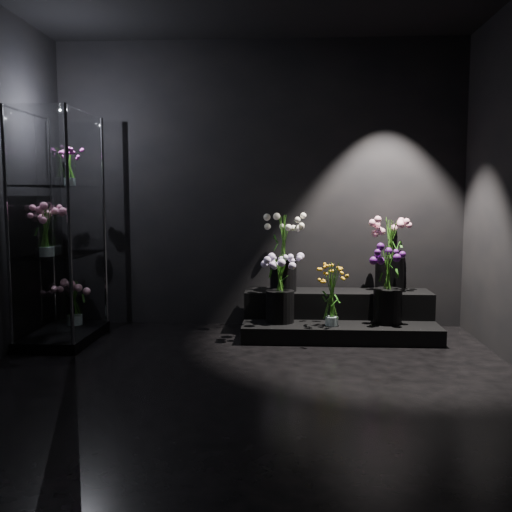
{
  "coord_description": "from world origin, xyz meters",
  "views": [
    {
      "loc": [
        0.29,
        -3.66,
        1.29
      ],
      "look_at": [
        0.01,
        1.2,
        0.78
      ],
      "focal_mm": 40.0,
      "sensor_mm": 36.0,
      "label": 1
    }
  ],
  "objects": [
    {
      "name": "bouquet_cream_roses",
      "position": [
        0.25,
        1.72,
        0.81
      ],
      "size": [
        0.5,
        0.5,
        0.72
      ],
      "rotation": [
        0.0,
        0.0,
        0.31
      ],
      "color": "black",
      "rests_on": "display_riser"
    },
    {
      "name": "bouquet_case_magenta",
      "position": [
        -1.66,
        1.35,
        1.56
      ],
      "size": [
        0.26,
        0.26,
        0.35
      ],
      "rotation": [
        0.0,
        0.0,
        0.28
      ],
      "color": "white",
      "rests_on": "display_case"
    },
    {
      "name": "bouquet_case_base_pink",
      "position": [
        -1.7,
        1.47,
        0.33
      ],
      "size": [
        0.44,
        0.44,
        0.44
      ],
      "rotation": [
        0.0,
        0.0,
        -0.41
      ],
      "color": "white",
      "rests_on": "display_case"
    },
    {
      "name": "bouquet_purple",
      "position": [
        1.19,
        1.47,
        0.52
      ],
      "size": [
        0.39,
        0.39,
        0.69
      ],
      "rotation": [
        0.0,
        0.0,
        -0.24
      ],
      "color": "black",
      "rests_on": "display_riser"
    },
    {
      "name": "bouquet_case_pink",
      "position": [
        -1.74,
        1.0,
        1.02
      ],
      "size": [
        0.37,
        0.37,
        0.44
      ],
      "rotation": [
        0.0,
        0.0,
        0.22
      ],
      "color": "white",
      "rests_on": "display_case"
    },
    {
      "name": "bouquet_pink_roses",
      "position": [
        1.26,
        1.79,
        0.79
      ],
      "size": [
        0.41,
        0.41,
        0.7
      ],
      "rotation": [
        0.0,
        0.0,
        0.07
      ],
      "color": "black",
      "rests_on": "display_riser"
    },
    {
      "name": "display_case",
      "position": [
        -1.71,
        1.22,
        1.01
      ],
      "size": [
        0.55,
        0.92,
        2.01
      ],
      "color": "black",
      "rests_on": "floor"
    },
    {
      "name": "wall_front",
      "position": [
        0.0,
        -2.0,
        1.4
      ],
      "size": [
        4.0,
        0.0,
        4.0
      ],
      "primitive_type": "plane",
      "rotation": [
        -1.57,
        0.0,
        0.0
      ],
      "color": "black",
      "rests_on": "floor"
    },
    {
      "name": "display_riser",
      "position": [
        0.76,
        1.65,
        0.16
      ],
      "size": [
        1.76,
        0.78,
        0.39
      ],
      "color": "black",
      "rests_on": "floor"
    },
    {
      "name": "wall_back",
      "position": [
        0.0,
        2.0,
        1.4
      ],
      "size": [
        4.0,
        0.0,
        4.0
      ],
      "primitive_type": "plane",
      "rotation": [
        1.57,
        0.0,
        0.0
      ],
      "color": "black",
      "rests_on": "floor"
    },
    {
      "name": "bouquet_orange_bells",
      "position": [
        0.68,
        1.34,
        0.43
      ],
      "size": [
        0.28,
        0.28,
        0.55
      ],
      "rotation": [
        0.0,
        0.0,
        -0.15
      ],
      "color": "white",
      "rests_on": "display_riser"
    },
    {
      "name": "bouquet_lilac",
      "position": [
        0.22,
        1.45,
        0.5
      ],
      "size": [
        0.41,
        0.41,
        0.62
      ],
      "rotation": [
        0.0,
        0.0,
        0.17
      ],
      "color": "black",
      "rests_on": "display_riser"
    },
    {
      "name": "floor",
      "position": [
        0.0,
        0.0,
        0.0
      ],
      "size": [
        4.0,
        4.0,
        0.0
      ],
      "primitive_type": "plane",
      "color": "black",
      "rests_on": "ground"
    }
  ]
}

